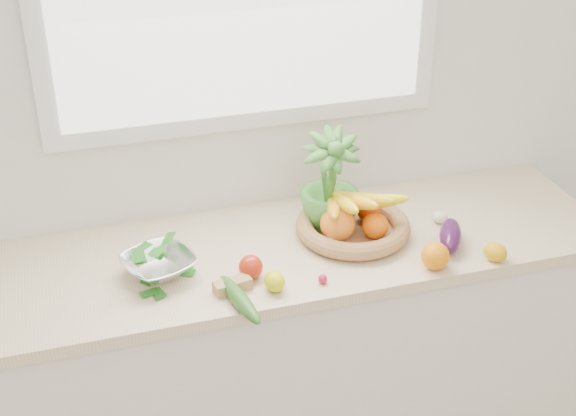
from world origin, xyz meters
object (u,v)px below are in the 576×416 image
object	(u,v)px
eggplant	(450,235)
fruit_basket	(352,220)
cucumber	(240,299)
colander_with_spinach	(158,260)
apple	(251,267)
potted_herb	(330,182)

from	to	relation	value
eggplant	fruit_basket	world-z (taller)	fruit_basket
eggplant	cucumber	bearing A→B (deg)	-170.49
colander_with_spinach	cucumber	bearing A→B (deg)	-48.04
apple	fruit_basket	xyz separation A→B (m)	(0.38, 0.14, 0.02)
apple	cucumber	size ratio (longest dim) A/B	0.29
eggplant	fruit_basket	size ratio (longest dim) A/B	0.38
colander_with_spinach	apple	bearing A→B (deg)	-18.32
fruit_basket	apple	bearing A→B (deg)	-159.23
potted_herb	fruit_basket	bearing A→B (deg)	-45.69
eggplant	apple	bearing A→B (deg)	179.18
eggplant	colander_with_spinach	world-z (taller)	colander_with_spinach
cucumber	fruit_basket	world-z (taller)	fruit_basket
eggplant	colander_with_spinach	size ratio (longest dim) A/B	0.68
apple	cucumber	bearing A→B (deg)	-117.20
potted_herb	fruit_basket	size ratio (longest dim) A/B	0.71
cucumber	colander_with_spinach	size ratio (longest dim) A/B	0.93
apple	fruit_basket	size ratio (longest dim) A/B	0.15
fruit_basket	colander_with_spinach	world-z (taller)	fruit_basket
apple	colander_with_spinach	xyz separation A→B (m)	(-0.26, 0.09, 0.02)
potted_herb	colander_with_spinach	world-z (taller)	potted_herb
cucumber	potted_herb	distance (m)	0.53
eggplant	colander_with_spinach	xyz separation A→B (m)	(-0.92, 0.10, 0.02)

